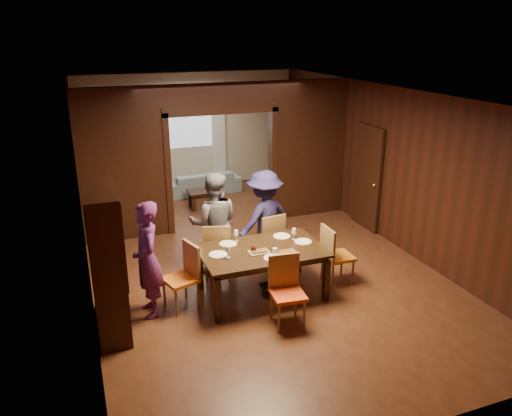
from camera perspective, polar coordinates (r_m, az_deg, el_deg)
name	(u,v)px	position (r m, az deg, el deg)	size (l,w,h in m)	color
floor	(249,255)	(9.06, -0.77, -5.44)	(9.00, 9.00, 0.00)	#4C2615
ceiling	(248,92)	(8.25, -0.87, 13.10)	(5.50, 9.00, 0.02)	silver
room_walls	(218,151)	(10.26, -4.39, 6.47)	(5.52, 9.01, 2.90)	black
person_purple	(147,260)	(7.11, -12.30, -5.82)	(0.61, 0.40, 1.69)	#5F2163
person_grey	(214,224)	(8.18, -4.83, -1.78)	(0.84, 0.65, 1.73)	#5D5C64
person_navy	(264,219)	(8.43, 0.97, -1.23)	(1.08, 0.62, 1.67)	#1F1A42
sofa	(202,182)	(12.45, -6.18, 2.93)	(1.86, 0.73, 0.54)	#8AA8B4
serving_bowl	(270,244)	(7.56, 1.61, -4.09)	(0.33, 0.33, 0.08)	black
dining_table	(262,272)	(7.64, 0.65, -7.31)	(1.85, 1.15, 0.76)	black
coffee_table	(206,198)	(11.47, -5.77, 1.09)	(0.80, 0.50, 0.40)	black
chair_left	(180,277)	(7.34, -8.66, -7.85)	(0.44, 0.44, 0.97)	orange
chair_right	(338,255)	(8.05, 9.37, -5.28)	(0.44, 0.44, 0.97)	orange
chair_far_l	(218,250)	(8.14, -4.38, -4.77)	(0.44, 0.44, 0.97)	red
chair_far_r	(268,239)	(8.52, 1.35, -3.56)	(0.44, 0.44, 0.97)	#E34F15
chair_near	(288,292)	(6.89, 3.67, -9.61)	(0.44, 0.44, 0.97)	#EE4516
hutch	(106,261)	(6.85, -16.78, -5.82)	(0.40, 1.20, 2.00)	black
door_right	(367,178)	(10.25, 12.60, 3.40)	(0.06, 0.90, 2.10)	black
window_far	(188,121)	(12.65, -7.72, 9.79)	(1.20, 0.03, 1.30)	silver
curtain_left	(160,142)	(12.55, -10.95, 7.44)	(0.35, 0.06, 2.40)	white
curtain_right	(218,137)	(12.88, -4.31, 8.05)	(0.35, 0.06, 2.40)	white
plate_left	(218,255)	(7.31, -4.36, -5.33)	(0.27, 0.27, 0.01)	white
plate_far_l	(228,244)	(7.65, -3.21, -4.11)	(0.27, 0.27, 0.01)	silver
plate_far_r	(282,236)	(7.92, 2.96, -3.23)	(0.27, 0.27, 0.01)	white
plate_right	(303,242)	(7.75, 5.38, -3.84)	(0.27, 0.27, 0.01)	white
plate_near	(273,258)	(7.19, 1.94, -5.72)	(0.27, 0.27, 0.01)	white
platter_a	(259,251)	(7.36, 0.35, -4.99)	(0.30, 0.20, 0.04)	gray
platter_b	(286,252)	(7.35, 3.42, -5.06)	(0.30, 0.20, 0.04)	gray
wineglass_left	(228,252)	(7.17, -3.24, -5.06)	(0.08, 0.08, 0.18)	silver
wineglass_far	(236,236)	(7.72, -2.28, -3.18)	(0.08, 0.08, 0.18)	silver
wineglass_right	(294,234)	(7.80, 4.37, -2.96)	(0.08, 0.08, 0.18)	white
tumbler	(275,253)	(7.20, 2.18, -5.13)	(0.07, 0.07, 0.14)	silver
condiment_jar	(254,249)	(7.36, -0.28, -4.65)	(0.08, 0.08, 0.11)	#4C2011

